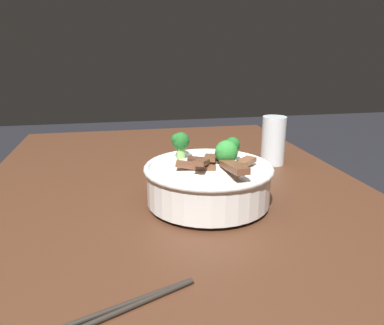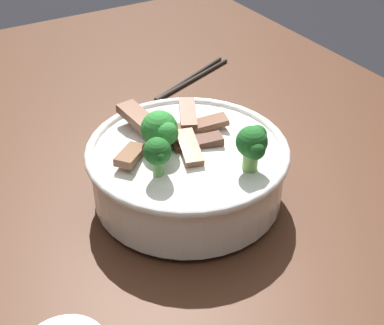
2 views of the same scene
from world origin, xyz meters
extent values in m
cube|color=#472819|center=(0.00, 0.00, 0.76)|extent=(1.47, 0.88, 0.04)
cube|color=#472819|center=(-0.66, 0.36, 0.37)|extent=(0.07, 0.07, 0.74)
cylinder|color=white|center=(-0.02, -0.05, 0.78)|extent=(0.11, 0.11, 0.01)
cylinder|color=white|center=(-0.02, -0.05, 0.82)|extent=(0.24, 0.24, 0.07)
torus|color=white|center=(-0.02, -0.05, 0.85)|extent=(0.25, 0.25, 0.01)
ellipsoid|color=white|center=(-0.02, -0.05, 0.84)|extent=(0.22, 0.22, 0.06)
cube|color=#4C2B1E|center=(-0.01, -0.04, 0.87)|extent=(0.04, 0.07, 0.01)
cube|color=brown|center=(0.00, -0.06, 0.87)|extent=(0.07, 0.04, 0.01)
cube|color=brown|center=(-0.06, -0.03, 0.88)|extent=(0.06, 0.04, 0.02)
cube|color=brown|center=(-0.04, -0.02, 0.87)|extent=(0.04, 0.08, 0.02)
cube|color=brown|center=(-0.08, -0.08, 0.87)|extent=(0.08, 0.03, 0.02)
cube|color=brown|center=(-0.03, -0.12, 0.87)|extent=(0.05, 0.05, 0.01)
cylinder|color=#6BA84C|center=(-0.03, -0.08, 0.86)|extent=(0.02, 0.02, 0.02)
sphere|color=#2D8433|center=(-0.03, -0.08, 0.89)|extent=(0.04, 0.04, 0.04)
sphere|color=#2D8433|center=(-0.01, -0.08, 0.89)|extent=(0.03, 0.03, 0.03)
sphere|color=#2D8433|center=(-0.03, -0.07, 0.89)|extent=(0.02, 0.02, 0.02)
cylinder|color=#7AB256|center=(0.06, -0.01, 0.87)|extent=(0.02, 0.02, 0.03)
sphere|color=#1E6023|center=(0.06, -0.01, 0.89)|extent=(0.04, 0.04, 0.04)
sphere|color=#1E6023|center=(0.07, -0.01, 0.89)|extent=(0.02, 0.02, 0.02)
sphere|color=#1E6023|center=(0.05, 0.00, 0.90)|extent=(0.02, 0.02, 0.02)
cylinder|color=#5B9947|center=(0.02, -0.11, 0.87)|extent=(0.01, 0.01, 0.02)
sphere|color=#1E6023|center=(0.02, -0.11, 0.89)|extent=(0.03, 0.03, 0.03)
sphere|color=#1E6023|center=(0.03, -0.11, 0.89)|extent=(0.01, 0.01, 0.01)
sphere|color=#1E6023|center=(0.01, -0.10, 0.89)|extent=(0.02, 0.02, 0.02)
cylinder|color=#28231E|center=(-0.30, 0.13, 0.78)|extent=(0.08, 0.19, 0.01)
cylinder|color=#28231E|center=(-0.31, 0.12, 0.78)|extent=(0.09, 0.19, 0.01)
camera|label=1|loc=(-0.69, 0.12, 1.08)|focal=35.09mm
camera|label=2|loc=(0.46, -0.33, 1.23)|focal=49.96mm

